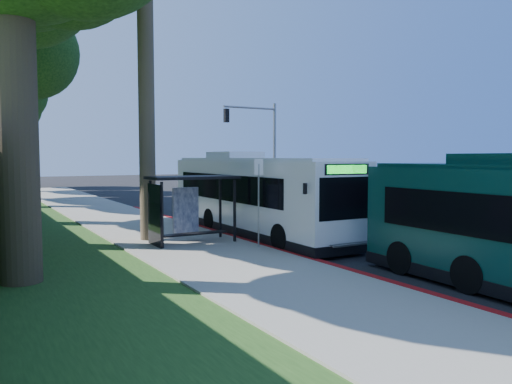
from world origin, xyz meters
TOP-DOWN VIEW (x-y plane):
  - ground at (0.00, 0.00)m, footprint 140.00×140.00m
  - sidewalk at (-7.30, 0.00)m, footprint 4.50×70.00m
  - red_curb at (-5.00, -4.00)m, footprint 0.25×30.00m
  - bus_shelter at (-7.26, -2.86)m, footprint 3.20×1.51m
  - stop_sign_pole at (-5.40, -5.00)m, footprint 0.35×0.06m
  - traffic_signal_pole at (3.78, 10.00)m, footprint 4.10×0.30m
  - tree_2 at (-11.89, 15.98)m, footprint 8.82×8.40m
  - tree_5 at (-10.41, 39.99)m, footprint 7.35×7.00m
  - white_bus at (-3.68, -1.77)m, footprint 2.63×11.69m
  - pickup at (1.70, 4.93)m, footprint 3.87×6.16m

SIDE VIEW (x-z plane):
  - ground at x=0.00m, z-range 0.00..0.00m
  - sidewalk at x=-7.30m, z-range 0.00..0.12m
  - red_curb at x=-5.00m, z-range 0.00..0.13m
  - pickup at x=1.70m, z-range 0.00..1.59m
  - white_bus at x=-3.68m, z-range -0.04..3.44m
  - bus_shelter at x=-7.26m, z-range 0.53..3.08m
  - stop_sign_pole at x=-5.40m, z-range 0.50..3.67m
  - traffic_signal_pole at x=3.78m, z-range 0.92..7.92m
  - tree_5 at x=-10.41m, z-range 2.53..15.39m
  - tree_2 at x=-11.89m, z-range 2.92..18.04m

